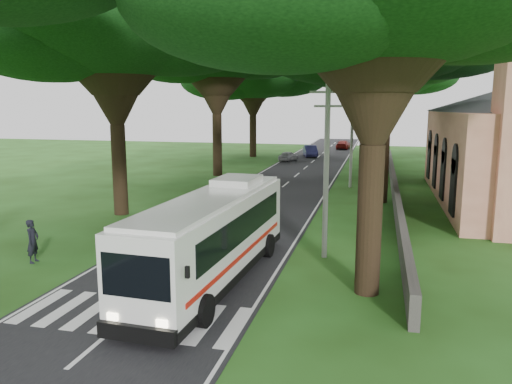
# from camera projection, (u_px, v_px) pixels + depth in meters

# --- Properties ---
(ground) EXTENTS (140.00, 140.00, 0.00)m
(ground) POSITION_uv_depth(u_px,v_px,m) (156.00, 294.00, 18.32)
(ground) COLOR #214112
(ground) RESTS_ON ground
(road) EXTENTS (8.00, 120.00, 0.04)m
(road) POSITION_uv_depth(u_px,v_px,m) (283.00, 186.00, 42.22)
(road) COLOR black
(road) RESTS_ON ground
(crosswalk) EXTENTS (8.00, 3.00, 0.01)m
(crosswalk) POSITION_uv_depth(u_px,v_px,m) (130.00, 316.00, 16.41)
(crosswalk) COLOR silver
(crosswalk) RESTS_ON ground
(property_wall) EXTENTS (0.35, 50.00, 1.20)m
(property_wall) POSITION_uv_depth(u_px,v_px,m) (394.00, 185.00, 39.04)
(property_wall) COLOR #383533
(property_wall) RESTS_ON ground
(pole_near) EXTENTS (1.60, 0.24, 8.00)m
(pole_near) POSITION_uv_depth(u_px,v_px,m) (326.00, 166.00, 22.03)
(pole_near) COLOR gray
(pole_near) RESTS_ON ground
(pole_mid) EXTENTS (1.60, 0.24, 8.00)m
(pole_mid) POSITION_uv_depth(u_px,v_px,m) (352.00, 137.00, 41.15)
(pole_mid) COLOR gray
(pole_mid) RESTS_ON ground
(pole_far) EXTENTS (1.60, 0.24, 8.00)m
(pole_far) POSITION_uv_depth(u_px,v_px,m) (361.00, 127.00, 60.27)
(pole_far) COLOR gray
(pole_far) RESTS_ON ground
(tree_l_mida) EXTENTS (14.63, 14.63, 14.55)m
(tree_l_mida) POSITION_uv_depth(u_px,v_px,m) (113.00, 28.00, 29.71)
(tree_l_mida) COLOR black
(tree_l_mida) RESTS_ON ground
(tree_l_midb) EXTENTS (14.71, 14.71, 15.22)m
(tree_l_midb) POSITION_uv_depth(u_px,v_px,m) (216.00, 49.00, 46.69)
(tree_l_midb) COLOR black
(tree_l_midb) RESTS_ON ground
(tree_l_far) EXTENTS (16.09, 16.09, 14.29)m
(tree_l_far) POSITION_uv_depth(u_px,v_px,m) (253.00, 73.00, 64.34)
(tree_l_far) COLOR black
(tree_l_far) RESTS_ON ground
(tree_r_mida) EXTENTS (15.46, 15.46, 14.84)m
(tree_r_mida) POSITION_uv_depth(u_px,v_px,m) (388.00, 35.00, 33.56)
(tree_r_mida) COLOR black
(tree_r_mida) RESTS_ON ground
(tree_r_midb) EXTENTS (14.91, 14.91, 14.82)m
(tree_r_midb) POSITION_uv_depth(u_px,v_px,m) (381.00, 58.00, 50.87)
(tree_r_midb) COLOR black
(tree_r_midb) RESTS_ON ground
(tree_r_far) EXTENTS (15.78, 15.78, 14.53)m
(tree_r_far) POSITION_uv_depth(u_px,v_px,m) (388.00, 73.00, 67.92)
(tree_r_far) COLOR black
(tree_r_far) RESTS_ON ground
(coach_bus) EXTENTS (3.19, 11.80, 3.45)m
(coach_bus) POSITION_uv_depth(u_px,v_px,m) (214.00, 235.00, 19.37)
(coach_bus) COLOR white
(coach_bus) RESTS_ON ground
(distant_car_a) EXTENTS (2.14, 3.74, 1.20)m
(distant_car_a) POSITION_uv_depth(u_px,v_px,m) (288.00, 156.00, 60.81)
(distant_car_a) COLOR #98979C
(distant_car_a) RESTS_ON road
(distant_car_b) EXTENTS (2.61, 4.70, 1.47)m
(distant_car_b) POSITION_uv_depth(u_px,v_px,m) (310.00, 151.00, 65.99)
(distant_car_b) COLOR navy
(distant_car_b) RESTS_ON road
(distant_car_c) EXTENTS (2.30, 4.67, 1.31)m
(distant_car_c) POSITION_uv_depth(u_px,v_px,m) (344.00, 145.00, 77.06)
(distant_car_c) COLOR maroon
(distant_car_c) RESTS_ON road
(pedestrian) EXTENTS (0.55, 0.76, 1.93)m
(pedestrian) POSITION_uv_depth(u_px,v_px,m) (33.00, 241.00, 21.84)
(pedestrian) COLOR black
(pedestrian) RESTS_ON ground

